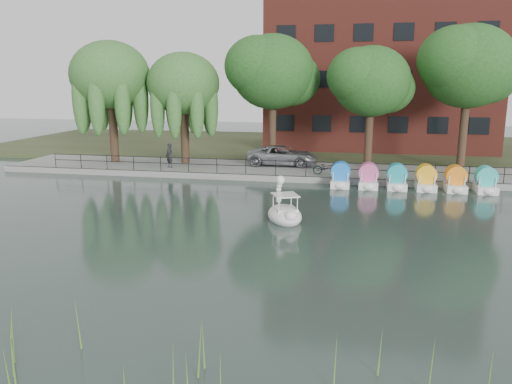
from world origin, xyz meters
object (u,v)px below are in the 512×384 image
(bicycle, at_px, (326,167))
(swan_boat, at_px, (284,212))
(pedestrian, at_px, (169,154))
(minivan, at_px, (283,154))

(bicycle, height_order, swan_boat, swan_boat)
(bicycle, xyz_separation_m, pedestrian, (-11.16, 0.59, 0.49))
(bicycle, relative_size, pedestrian, 0.87)
(minivan, height_order, swan_boat, minivan)
(pedestrian, xyz_separation_m, swan_boat, (9.79, -10.84, -0.94))
(minivan, distance_m, swan_boat, 13.56)
(bicycle, bearing_deg, pedestrian, 81.04)
(bicycle, relative_size, swan_boat, 0.61)
(bicycle, distance_m, swan_boat, 10.36)
(minivan, xyz_separation_m, swan_boat, (2.00, -13.38, -0.78))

